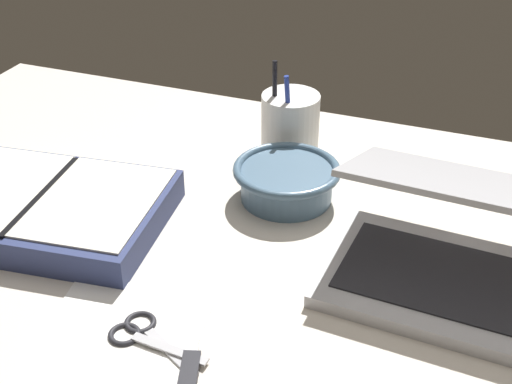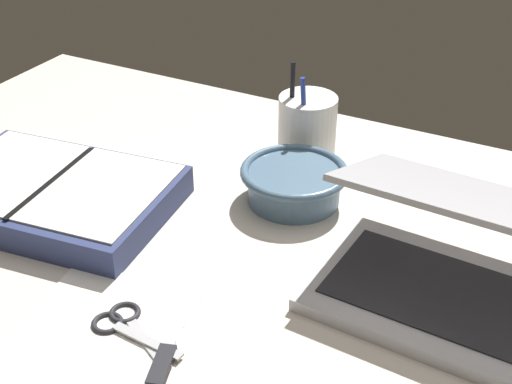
{
  "view_description": "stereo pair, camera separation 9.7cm",
  "coord_description": "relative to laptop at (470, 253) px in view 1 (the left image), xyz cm",
  "views": [
    {
      "loc": [
        31.05,
        -69.26,
        60.34
      ],
      "look_at": [
        1.5,
        7.96,
        9.0
      ],
      "focal_mm": 50.0,
      "sensor_mm": 36.0,
      "label": 1
    },
    {
      "loc": [
        39.9,
        -65.26,
        60.34
      ],
      "look_at": [
        1.5,
        7.96,
        9.0
      ],
      "focal_mm": 50.0,
      "sensor_mm": 36.0,
      "label": 2
    }
  ],
  "objects": [
    {
      "name": "usb_drive",
      "position": [
        -26.16,
        -27.15,
        -4.28
      ],
      "size": [
        3.76,
        7.34,
        1.0
      ],
      "rotation": [
        0.0,
        0.0,
        0.32
      ],
      "color": "black",
      "rests_on": "desk_top"
    },
    {
      "name": "laptop",
      "position": [
        0.0,
        0.0,
        0.0
      ],
      "size": [
        35.72,
        29.76,
        15.46
      ],
      "rotation": [
        0.0,
        0.0,
        -0.06
      ],
      "color": "#B7B7BC",
      "rests_on": "desk_top"
    },
    {
      "name": "paper_sheet_front",
      "position": [
        -35.79,
        -28.23,
        -4.7
      ],
      "size": [
        22.59,
        28.96,
        0.16
      ],
      "primitive_type": "cube",
      "rotation": [
        0.0,
        0.0,
        0.16
      ],
      "color": "white",
      "rests_on": "desk_top"
    },
    {
      "name": "bowl",
      "position": [
        -28.04,
        11.15,
        -1.63
      ],
      "size": [
        16.32,
        16.32,
        5.63
      ],
      "color": "slate",
      "rests_on": "desk_top"
    },
    {
      "name": "planner",
      "position": [
        -58.6,
        -7.02,
        -2.46
      ],
      "size": [
        36.96,
        27.59,
        4.84
      ],
      "rotation": [
        0.0,
        0.0,
        0.12
      ],
      "color": "navy",
      "rests_on": "desk_top"
    },
    {
      "name": "scissors",
      "position": [
        -34.05,
        -23.61,
        -4.45
      ],
      "size": [
        12.99,
        7.77,
        0.8
      ],
      "rotation": [
        0.0,
        0.0,
        -0.29
      ],
      "color": "#B7B7BC",
      "rests_on": "desk_top"
    },
    {
      "name": "desk_top",
      "position": [
        -30.42,
        -7.42,
        -5.78
      ],
      "size": [
        140.0,
        100.0,
        2.0
      ],
      "primitive_type": "cube",
      "color": "beige",
      "rests_on": "ground"
    },
    {
      "name": "pen_cup",
      "position": [
        -32.24,
        25.12,
        0.54
      ],
      "size": [
        9.69,
        9.69,
        16.36
      ],
      "color": "white",
      "rests_on": "desk_top"
    }
  ]
}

